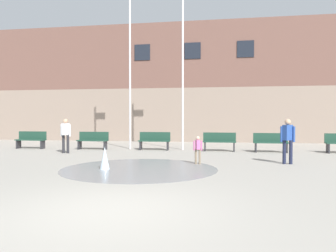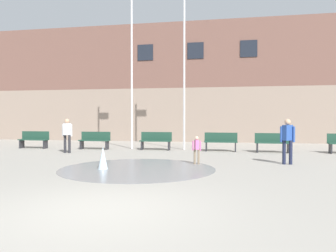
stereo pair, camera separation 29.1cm
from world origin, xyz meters
name	(u,v)px [view 1 (the left image)]	position (x,y,z in m)	size (l,w,h in m)	color
ground_plane	(107,211)	(0.00, 0.00, 0.00)	(100.00, 100.00, 0.00)	#9E998E
library_building	(196,86)	(0.00, 19.85, 4.12)	(36.00, 6.05, 8.23)	gray
splash_fountain	(130,166)	(-0.90, 4.63, 0.10)	(4.98, 4.98, 0.72)	gray
park_bench_far_left	(31,140)	(-8.07, 10.59, 0.48)	(1.60, 0.44, 0.91)	#28282D
park_bench_left_of_flagpoles	(93,140)	(-4.62, 10.66, 0.48)	(1.60, 0.44, 0.91)	#28282D
park_bench_under_left_flagpole	(154,141)	(-1.41, 10.87, 0.48)	(1.60, 0.44, 0.91)	#28282D
park_bench_center	(219,141)	(1.86, 10.81, 0.48)	(1.60, 0.44, 0.91)	#28282D
park_bench_near_trashcan	(271,142)	(4.27, 10.64, 0.48)	(1.60, 0.44, 0.91)	#28282D
child_in_fountain	(198,148)	(1.14, 6.06, 0.58)	(0.31, 0.24, 0.99)	#89755B
adult_near_bench	(288,138)	(4.27, 6.61, 0.93)	(0.50, 0.37, 1.59)	#1E233D
teen_by_trashcan	(66,133)	(-5.15, 8.71, 0.93)	(0.50, 0.38, 1.59)	#28282D
flagpole_left	(130,61)	(-2.77, 11.27, 4.63)	(0.80, 0.10, 8.75)	silver
flagpole_right	(183,57)	(0.02, 11.27, 4.73)	(0.80, 0.10, 8.94)	silver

